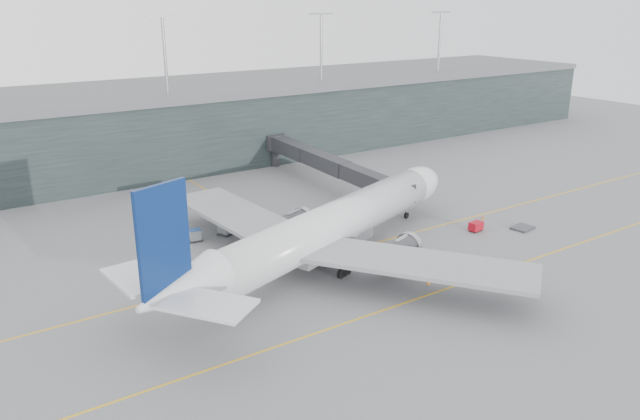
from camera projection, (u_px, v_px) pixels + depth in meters
ground at (274, 255)px, 82.11m from camera, size 320.00×320.00×0.00m
taxiline_a at (290, 265)px, 78.97m from camera, size 160.00×0.25×0.02m
taxiline_b at (368, 315)px, 66.40m from camera, size 160.00×0.25×0.02m
taxiline_lead_main at (239, 209)px, 100.47m from camera, size 0.25×60.00×0.02m
terminal at (129, 128)px, 125.24m from camera, size 240.00×36.00×29.00m
main_aircraft at (331, 226)px, 79.24m from camera, size 56.68×52.27×16.39m
jet_bridge at (317, 161)px, 110.62m from camera, size 5.73×44.43×6.48m
gse_cart at (476, 226)px, 90.46m from camera, size 2.20×1.55×1.40m
baggage_dolly at (522, 228)px, 91.49m from camera, size 3.46×2.94×0.31m
uld_a at (195, 235)px, 86.62m from camera, size 2.04×1.72×1.69m
uld_b at (226, 227)px, 89.05m from camera, size 2.78×2.56×2.04m
uld_c at (236, 225)px, 90.45m from camera, size 2.17×1.81×1.85m
cone_nose at (483, 217)px, 95.51m from camera, size 0.43×0.43×0.68m
cone_wing_stbd at (428, 281)px, 73.63m from camera, size 0.44×0.44×0.71m
cone_wing_port at (284, 217)px, 95.41m from camera, size 0.50×0.50×0.79m
cone_tail at (228, 301)px, 68.82m from camera, size 0.50×0.50×0.80m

